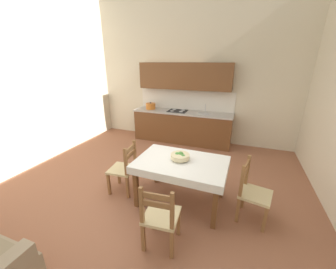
{
  "coord_description": "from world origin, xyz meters",
  "views": [
    {
      "loc": [
        1.4,
        -2.72,
        2.23
      ],
      "look_at": [
        0.18,
        0.53,
        0.96
      ],
      "focal_mm": 21.46,
      "sensor_mm": 36.0,
      "label": 1
    }
  ],
  "objects_px": {
    "kitchen_cabinetry": "(182,113)",
    "fruit_bowl": "(180,156)",
    "dining_table": "(181,168)",
    "dining_chair_window_side": "(253,193)",
    "dining_chair_camera_side": "(161,217)",
    "dining_chair_tv_side": "(124,169)"
  },
  "relations": [
    {
      "from": "kitchen_cabinetry",
      "to": "fruit_bowl",
      "type": "height_order",
      "value": "kitchen_cabinetry"
    },
    {
      "from": "dining_table",
      "to": "fruit_bowl",
      "type": "bearing_deg",
      "value": 126.93
    },
    {
      "from": "fruit_bowl",
      "to": "kitchen_cabinetry",
      "type": "bearing_deg",
      "value": 105.81
    },
    {
      "from": "dining_table",
      "to": "dining_chair_window_side",
      "type": "relative_size",
      "value": 1.55
    },
    {
      "from": "dining_chair_window_side",
      "to": "fruit_bowl",
      "type": "height_order",
      "value": "dining_chair_window_side"
    },
    {
      "from": "kitchen_cabinetry",
      "to": "dining_chair_camera_side",
      "type": "height_order",
      "value": "kitchen_cabinetry"
    },
    {
      "from": "dining_table",
      "to": "dining_chair_window_side",
      "type": "xyz_separation_m",
      "value": [
        1.08,
        -0.0,
        -0.19
      ]
    },
    {
      "from": "dining_chair_window_side",
      "to": "dining_chair_camera_side",
      "type": "distance_m",
      "value": 1.4
    },
    {
      "from": "dining_chair_camera_side",
      "to": "fruit_bowl",
      "type": "bearing_deg",
      "value": 93.27
    },
    {
      "from": "dining_chair_window_side",
      "to": "fruit_bowl",
      "type": "bearing_deg",
      "value": 177.51
    },
    {
      "from": "dining_chair_tv_side",
      "to": "fruit_bowl",
      "type": "distance_m",
      "value": 1.06
    },
    {
      "from": "dining_table",
      "to": "dining_chair_tv_side",
      "type": "bearing_deg",
      "value": -176.57
    },
    {
      "from": "fruit_bowl",
      "to": "dining_chair_camera_side",
      "type": "bearing_deg",
      "value": -86.73
    },
    {
      "from": "dining_table",
      "to": "dining_chair_tv_side",
      "type": "height_order",
      "value": "dining_chair_tv_side"
    },
    {
      "from": "dining_chair_tv_side",
      "to": "dining_chair_camera_side",
      "type": "height_order",
      "value": "same"
    },
    {
      "from": "kitchen_cabinetry",
      "to": "fruit_bowl",
      "type": "distance_m",
      "value": 2.7
    },
    {
      "from": "dining_chair_window_side",
      "to": "dining_table",
      "type": "bearing_deg",
      "value": 179.84
    },
    {
      "from": "kitchen_cabinetry",
      "to": "dining_table",
      "type": "xyz_separation_m",
      "value": [
        0.77,
        -2.64,
        -0.23
      ]
    },
    {
      "from": "dining_chair_window_side",
      "to": "fruit_bowl",
      "type": "xyz_separation_m",
      "value": [
        -1.12,
        0.05,
        0.37
      ]
    },
    {
      "from": "dining_table",
      "to": "fruit_bowl",
      "type": "height_order",
      "value": "fruit_bowl"
    },
    {
      "from": "dining_chair_camera_side",
      "to": "dining_chair_tv_side",
      "type": "bearing_deg",
      "value": 140.9
    },
    {
      "from": "dining_table",
      "to": "fruit_bowl",
      "type": "distance_m",
      "value": 0.19
    }
  ]
}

